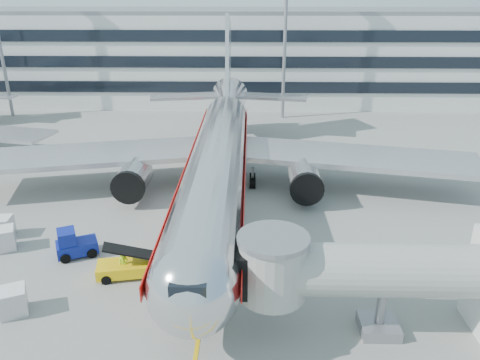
{
  "coord_description": "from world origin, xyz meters",
  "views": [
    {
      "loc": [
        2.86,
        -30.28,
        18.56
      ],
      "look_at": [
        2.1,
        5.62,
        4.0
      ],
      "focal_mm": 35.0,
      "sensor_mm": 36.0,
      "label": 1
    }
  ],
  "objects_px": {
    "cargo_container_left": "(4,239)",
    "baggage_tug": "(74,244)",
    "belt_loader": "(134,266)",
    "cargo_container_right": "(2,227)",
    "ramp_worker": "(124,264)",
    "main_jet": "(219,153)",
    "cargo_container_front": "(13,301)"
  },
  "relations": [
    {
      "from": "main_jet",
      "to": "cargo_container_front",
      "type": "bearing_deg",
      "value": -122.14
    },
    {
      "from": "main_jet",
      "to": "cargo_container_front",
      "type": "relative_size",
      "value": 24.02
    },
    {
      "from": "main_jet",
      "to": "cargo_container_right",
      "type": "distance_m",
      "value": 19.56
    },
    {
      "from": "cargo_container_front",
      "to": "belt_loader",
      "type": "bearing_deg",
      "value": 33.74
    },
    {
      "from": "main_jet",
      "to": "cargo_container_right",
      "type": "xyz_separation_m",
      "value": [
        -17.13,
        -8.81,
        -3.4
      ]
    },
    {
      "from": "baggage_tug",
      "to": "cargo_container_left",
      "type": "bearing_deg",
      "value": 171.67
    },
    {
      "from": "cargo_container_right",
      "to": "cargo_container_front",
      "type": "height_order",
      "value": "cargo_container_front"
    },
    {
      "from": "ramp_worker",
      "to": "main_jet",
      "type": "bearing_deg",
      "value": 36.48
    },
    {
      "from": "belt_loader",
      "to": "baggage_tug",
      "type": "bearing_deg",
      "value": 153.77
    },
    {
      "from": "cargo_container_right",
      "to": "belt_loader",
      "type": "bearing_deg",
      "value": -24.17
    },
    {
      "from": "cargo_container_right",
      "to": "ramp_worker",
      "type": "relative_size",
      "value": 0.92
    },
    {
      "from": "main_jet",
      "to": "cargo_container_left",
      "type": "relative_size",
      "value": 23.5
    },
    {
      "from": "cargo_container_left",
      "to": "baggage_tug",
      "type": "bearing_deg",
      "value": -8.33
    },
    {
      "from": "main_jet",
      "to": "cargo_container_front",
      "type": "height_order",
      "value": "main_jet"
    },
    {
      "from": "belt_loader",
      "to": "ramp_worker",
      "type": "bearing_deg",
      "value": -167.15
    },
    {
      "from": "belt_loader",
      "to": "cargo_container_right",
      "type": "distance_m",
      "value": 13.12
    },
    {
      "from": "baggage_tug",
      "to": "main_jet",
      "type": "bearing_deg",
      "value": 48.82
    },
    {
      "from": "cargo_container_left",
      "to": "cargo_container_right",
      "type": "distance_m",
      "value": 2.33
    },
    {
      "from": "belt_loader",
      "to": "cargo_container_front",
      "type": "xyz_separation_m",
      "value": [
        -6.46,
        -4.31,
        0.14
      ]
    },
    {
      "from": "main_jet",
      "to": "belt_loader",
      "type": "distance_m",
      "value": 15.5
    },
    {
      "from": "main_jet",
      "to": "baggage_tug",
      "type": "bearing_deg",
      "value": -131.18
    },
    {
      "from": "belt_loader",
      "to": "cargo_container_right",
      "type": "relative_size",
      "value": 3.15
    },
    {
      "from": "cargo_container_front",
      "to": "cargo_container_right",
      "type": "bearing_deg",
      "value": 119.65
    },
    {
      "from": "cargo_container_left",
      "to": "ramp_worker",
      "type": "xyz_separation_m",
      "value": [
        10.16,
        -3.49,
        0.06
      ]
    },
    {
      "from": "belt_loader",
      "to": "cargo_container_left",
      "type": "bearing_deg",
      "value": 162.86
    },
    {
      "from": "cargo_container_front",
      "to": "ramp_worker",
      "type": "height_order",
      "value": "ramp_worker"
    },
    {
      "from": "main_jet",
      "to": "ramp_worker",
      "type": "relative_size",
      "value": 27.19
    },
    {
      "from": "belt_loader",
      "to": "cargo_container_right",
      "type": "bearing_deg",
      "value": 155.83
    },
    {
      "from": "baggage_tug",
      "to": "cargo_container_front",
      "type": "distance_m",
      "value": 6.95
    },
    {
      "from": "belt_loader",
      "to": "main_jet",
      "type": "bearing_deg",
      "value": 70.0
    },
    {
      "from": "cargo_container_right",
      "to": "main_jet",
      "type": "bearing_deg",
      "value": 27.21
    },
    {
      "from": "cargo_container_left",
      "to": "cargo_container_right",
      "type": "relative_size",
      "value": 1.26
    }
  ]
}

